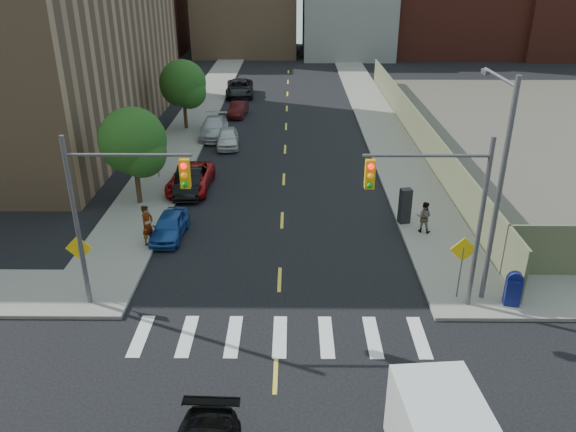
{
  "coord_description": "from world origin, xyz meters",
  "views": [
    {
      "loc": [
        0.54,
        -12.77,
        12.64
      ],
      "look_at": [
        0.35,
        10.21,
        2.0
      ],
      "focal_mm": 35.0,
      "sensor_mm": 36.0,
      "label": 1
    }
  ],
  "objects_px": {
    "parked_car_black": "(189,181)",
    "pedestrian_west": "(147,225)",
    "parked_car_blue": "(170,226)",
    "payphone": "(405,206)",
    "parked_car_red": "(191,179)",
    "parked_car_silver": "(214,128)",
    "parked_car_grey": "(240,88)",
    "parked_car_maroon": "(238,109)",
    "mailbox": "(513,289)",
    "parked_car_white": "(228,138)",
    "pedestrian_east": "(424,217)"
  },
  "relations": [
    {
      "from": "pedestrian_west",
      "to": "pedestrian_east",
      "type": "bearing_deg",
      "value": -60.38
    },
    {
      "from": "parked_car_red",
      "to": "parked_car_grey",
      "type": "bearing_deg",
      "value": 89.61
    },
    {
      "from": "parked_car_grey",
      "to": "payphone",
      "type": "distance_m",
      "value": 31.55
    },
    {
      "from": "parked_car_blue",
      "to": "parked_car_silver",
      "type": "bearing_deg",
      "value": 92.5
    },
    {
      "from": "mailbox",
      "to": "pedestrian_west",
      "type": "distance_m",
      "value": 16.29
    },
    {
      "from": "parked_car_black",
      "to": "pedestrian_west",
      "type": "height_order",
      "value": "pedestrian_west"
    },
    {
      "from": "payphone",
      "to": "parked_car_maroon",
      "type": "bearing_deg",
      "value": 103.66
    },
    {
      "from": "parked_car_maroon",
      "to": "pedestrian_east",
      "type": "xyz_separation_m",
      "value": [
        11.26,
        -22.86,
        0.33
      ]
    },
    {
      "from": "payphone",
      "to": "parked_car_grey",
      "type": "bearing_deg",
      "value": 98.42
    },
    {
      "from": "parked_car_silver",
      "to": "pedestrian_east",
      "type": "height_order",
      "value": "pedestrian_east"
    },
    {
      "from": "mailbox",
      "to": "pedestrian_west",
      "type": "xyz_separation_m",
      "value": [
        -15.5,
        5.0,
        0.28
      ]
    },
    {
      "from": "parked_car_blue",
      "to": "parked_car_white",
      "type": "relative_size",
      "value": 0.92
    },
    {
      "from": "parked_car_red",
      "to": "payphone",
      "type": "xyz_separation_m",
      "value": [
        11.8,
        -4.78,
        0.38
      ]
    },
    {
      "from": "parked_car_grey",
      "to": "pedestrian_east",
      "type": "xyz_separation_m",
      "value": [
        11.79,
        -30.61,
        0.15
      ]
    },
    {
      "from": "parked_car_red",
      "to": "payphone",
      "type": "height_order",
      "value": "payphone"
    },
    {
      "from": "parked_car_black",
      "to": "pedestrian_west",
      "type": "relative_size",
      "value": 2.14
    },
    {
      "from": "parked_car_blue",
      "to": "parked_car_black",
      "type": "height_order",
      "value": "parked_car_black"
    },
    {
      "from": "parked_car_red",
      "to": "mailbox",
      "type": "distance_m",
      "value": 19.14
    },
    {
      "from": "parked_car_maroon",
      "to": "pedestrian_west",
      "type": "xyz_separation_m",
      "value": [
        -2.1,
        -24.29,
        0.52
      ]
    },
    {
      "from": "parked_car_maroon",
      "to": "pedestrian_east",
      "type": "bearing_deg",
      "value": -58.14
    },
    {
      "from": "mailbox",
      "to": "payphone",
      "type": "distance_m",
      "value": 8.03
    },
    {
      "from": "parked_car_blue",
      "to": "parked_car_maroon",
      "type": "distance_m",
      "value": 23.32
    },
    {
      "from": "parked_car_blue",
      "to": "parked_car_black",
      "type": "distance_m",
      "value": 5.79
    },
    {
      "from": "parked_car_silver",
      "to": "pedestrian_west",
      "type": "relative_size",
      "value": 2.53
    },
    {
      "from": "parked_car_blue",
      "to": "parked_car_grey",
      "type": "distance_m",
      "value": 31.04
    },
    {
      "from": "parked_car_red",
      "to": "payphone",
      "type": "distance_m",
      "value": 12.74
    },
    {
      "from": "payphone",
      "to": "parked_car_black",
      "type": "bearing_deg",
      "value": 147.88
    },
    {
      "from": "parked_car_blue",
      "to": "pedestrian_east",
      "type": "xyz_separation_m",
      "value": [
        12.56,
        0.42,
        0.34
      ]
    },
    {
      "from": "mailbox",
      "to": "parked_car_white",
      "type": "bearing_deg",
      "value": 134.31
    },
    {
      "from": "parked_car_silver",
      "to": "pedestrian_west",
      "type": "height_order",
      "value": "pedestrian_west"
    },
    {
      "from": "parked_car_black",
      "to": "parked_car_maroon",
      "type": "bearing_deg",
      "value": 82.67
    },
    {
      "from": "pedestrian_west",
      "to": "parked_car_blue",
      "type": "bearing_deg",
      "value": -14.99
    },
    {
      "from": "parked_car_white",
      "to": "parked_car_grey",
      "type": "relative_size",
      "value": 0.68
    },
    {
      "from": "parked_car_grey",
      "to": "pedestrian_west",
      "type": "distance_m",
      "value": 32.08
    },
    {
      "from": "parked_car_white",
      "to": "pedestrian_east",
      "type": "distance_m",
      "value": 18.12
    },
    {
      "from": "parked_car_red",
      "to": "pedestrian_west",
      "type": "height_order",
      "value": "pedestrian_west"
    },
    {
      "from": "parked_car_grey",
      "to": "parked_car_silver",
      "type": "bearing_deg",
      "value": -96.77
    },
    {
      "from": "parked_car_blue",
      "to": "payphone",
      "type": "distance_m",
      "value": 11.9
    },
    {
      "from": "parked_car_red",
      "to": "pedestrian_east",
      "type": "bearing_deg",
      "value": -23.53
    },
    {
      "from": "parked_car_blue",
      "to": "parked_car_red",
      "type": "bearing_deg",
      "value": 92.5
    },
    {
      "from": "parked_car_black",
      "to": "parked_car_grey",
      "type": "bearing_deg",
      "value": 85.18
    },
    {
      "from": "parked_car_black",
      "to": "payphone",
      "type": "bearing_deg",
      "value": -23.15
    },
    {
      "from": "parked_car_black",
      "to": "pedestrian_east",
      "type": "height_order",
      "value": "pedestrian_east"
    },
    {
      "from": "pedestrian_west",
      "to": "parked_car_grey",
      "type": "bearing_deg",
      "value": 20.72
    },
    {
      "from": "parked_car_maroon",
      "to": "parked_car_grey",
      "type": "bearing_deg",
      "value": 99.58
    },
    {
      "from": "parked_car_black",
      "to": "parked_car_grey",
      "type": "xyz_separation_m",
      "value": [
        0.77,
        25.24,
        0.1
      ]
    },
    {
      "from": "parked_car_blue",
      "to": "parked_car_silver",
      "type": "height_order",
      "value": "parked_car_silver"
    },
    {
      "from": "parked_car_maroon",
      "to": "parked_car_grey",
      "type": "relative_size",
      "value": 0.65
    },
    {
      "from": "parked_car_white",
      "to": "parked_car_blue",
      "type": "bearing_deg",
      "value": -99.91
    },
    {
      "from": "parked_car_blue",
      "to": "parked_car_black",
      "type": "xyz_separation_m",
      "value": [
        0.0,
        5.79,
        0.08
      ]
    }
  ]
}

